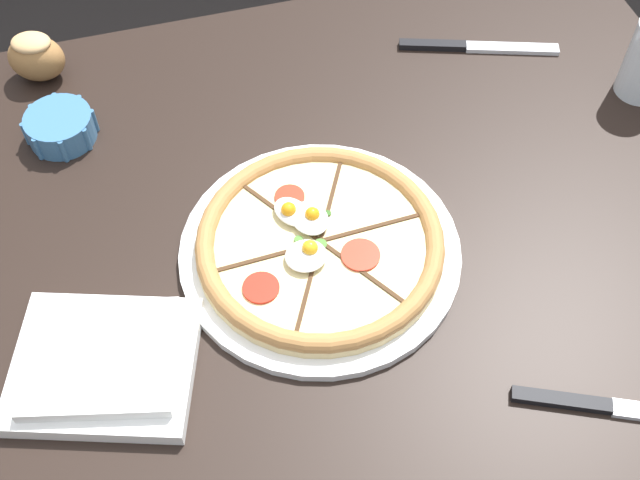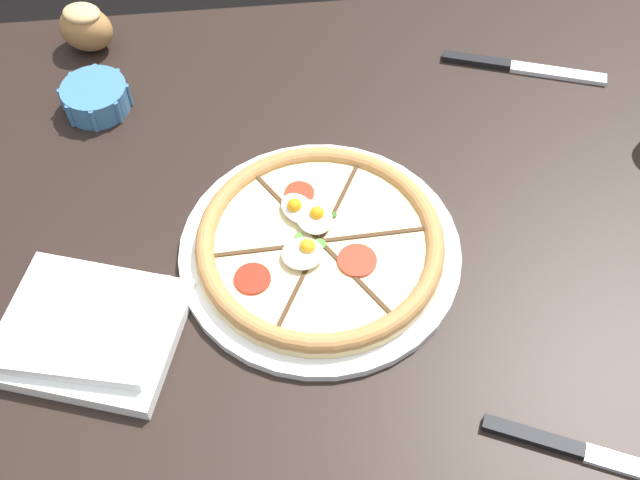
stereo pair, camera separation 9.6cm
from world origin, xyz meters
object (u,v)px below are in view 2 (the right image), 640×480
Objects in this scene: napkin_folded at (89,328)px; bread_piece_near at (85,27)px; pizza at (320,245)px; ramekin_bowl at (95,97)px; dining_table at (351,300)px; knife_main at (601,457)px; knife_spare at (521,67)px.

bread_piece_near reaches higher than napkin_folded.
ramekin_bowl is at bearing 134.98° from pizza.
dining_table is 4.66× the size of knife_main.
ramekin_bowl is (-0.28, 0.28, 0.00)m from pizza.
dining_table is 0.43m from knife_spare.
bread_piece_near is at bearing 126.06° from pizza.
knife_main is (0.55, -0.57, -0.02)m from ramekin_bowl.
knife_main is at bearing -47.71° from pizza.
pizza is 0.39m from knife_main.
napkin_folded is at bearing -129.04° from knife_spare.
ramekin_bowl is at bearing 138.25° from dining_table.
napkin_folded is 1.04× the size of knife_spare.
dining_table is at bearing 14.35° from napkin_folded.
knife_spare reaches higher than dining_table.
knife_spare is at bearing 107.75° from knife_main.
pizza is at bearing 156.52° from knife_main.
knife_spare is (0.29, 0.30, 0.11)m from dining_table.
pizza reaches higher than napkin_folded.
dining_table is at bearing -41.75° from ramekin_bowl.
napkin_folded reaches higher than knife_main.
ramekin_bowl is 0.61m from knife_spare.
pizza is 3.57× the size of bread_piece_near.
dining_table is 0.34m from napkin_folded.
napkin_folded is at bearing -162.51° from pizza.
knife_main and knife_spare have the same top height.
dining_table is 0.45m from ramekin_bowl.
knife_main is 1.04× the size of knife_spare.
dining_table is 0.38m from knife_main.
ramekin_bowl is at bearing 92.00° from napkin_folded.
napkin_folded is at bearing -165.65° from dining_table.
bread_piece_near is at bearing 97.93° from ramekin_bowl.
knife_spare is (0.33, 0.30, -0.01)m from pizza.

